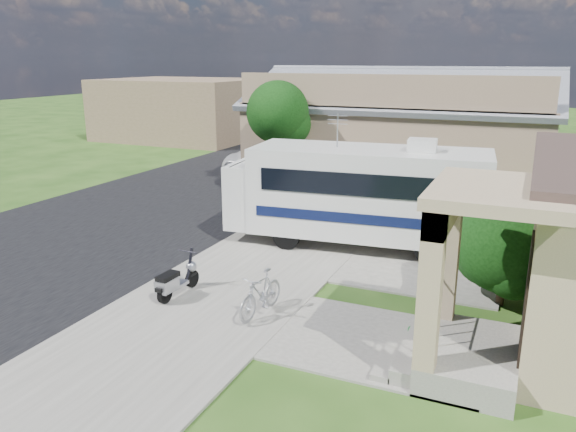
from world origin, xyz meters
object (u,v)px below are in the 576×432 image
at_px(pickup_truck, 273,157).
at_px(garden_hose, 418,335).
at_px(van, 315,137).
at_px(shrub, 510,238).
at_px(scooter, 176,281).
at_px(bicycle, 261,296).
at_px(motorhome, 359,192).

bearing_deg(pickup_truck, garden_hose, 120.04).
bearing_deg(van, shrub, -62.98).
xyz_separation_m(scooter, pickup_truck, (-4.05, 13.79, 0.40)).
bearing_deg(bicycle, motorhome, 91.26).
distance_m(motorhome, pickup_truck, 10.84).
height_order(shrub, scooter, shrub).
height_order(motorhome, pickup_truck, motorhome).
xyz_separation_m(motorhome, shrub, (4.25, -2.59, -0.08)).
height_order(bicycle, garden_hose, bicycle).
distance_m(bicycle, garden_hose, 3.34).
bearing_deg(scooter, pickup_truck, 108.88).
height_order(shrub, pickup_truck, shrub).
relative_size(pickup_truck, van, 1.02).
bearing_deg(motorhome, van, 109.44).
distance_m(motorhome, garden_hose, 6.00).
bearing_deg(shrub, pickup_truck, 134.95).
height_order(shrub, garden_hose, shrub).
xyz_separation_m(motorhome, bicycle, (-0.48, -5.41, -1.16)).
bearing_deg(shrub, van, 122.65).
height_order(pickup_truck, van, van).
height_order(bicycle, pickup_truck, pickup_truck).
relative_size(pickup_truck, garden_hose, 14.77).
xyz_separation_m(scooter, garden_hose, (5.52, 0.29, -0.35)).
bearing_deg(van, garden_hose, -69.30).
bearing_deg(scooter, garden_hose, 5.49).
bearing_deg(scooter, van, 105.21).
relative_size(shrub, bicycle, 1.91).
xyz_separation_m(bicycle, pickup_truck, (-6.27, 13.85, 0.37)).
bearing_deg(pickup_truck, scooter, 101.08).
bearing_deg(motorhome, scooter, -122.74).
xyz_separation_m(motorhome, pickup_truck, (-6.76, 8.44, -0.79)).
relative_size(motorhome, scooter, 5.15).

